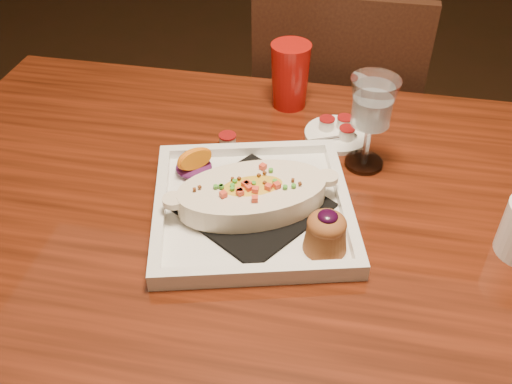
% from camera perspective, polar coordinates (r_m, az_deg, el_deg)
% --- Properties ---
extents(table, '(1.50, 0.90, 0.75)m').
position_cam_1_polar(table, '(1.02, 5.13, -6.66)').
color(table, maroon).
rests_on(table, floor).
extents(chair_far, '(0.42, 0.42, 0.93)m').
position_cam_1_polar(chair_far, '(1.60, 7.69, 6.08)').
color(chair_far, black).
rests_on(chair_far, floor).
extents(plate, '(0.39, 0.39, 0.08)m').
position_cam_1_polar(plate, '(0.93, 0.07, -1.01)').
color(plate, white).
rests_on(plate, table).
extents(goblet, '(0.09, 0.09, 0.18)m').
position_cam_1_polar(goblet, '(1.01, 11.54, 8.28)').
color(goblet, silver).
rests_on(goblet, table).
extents(saucer, '(0.13, 0.13, 0.09)m').
position_cam_1_polar(saucer, '(1.14, 8.12, 5.92)').
color(saucer, white).
rests_on(saucer, table).
extents(creamer_loose, '(0.03, 0.03, 0.03)m').
position_cam_1_polar(creamer_loose, '(1.10, -2.86, 5.17)').
color(creamer_loose, white).
rests_on(creamer_loose, table).
extents(red_tumbler, '(0.08, 0.08, 0.14)m').
position_cam_1_polar(red_tumbler, '(1.20, 3.43, 11.53)').
color(red_tumbler, '#A7110B').
rests_on(red_tumbler, table).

